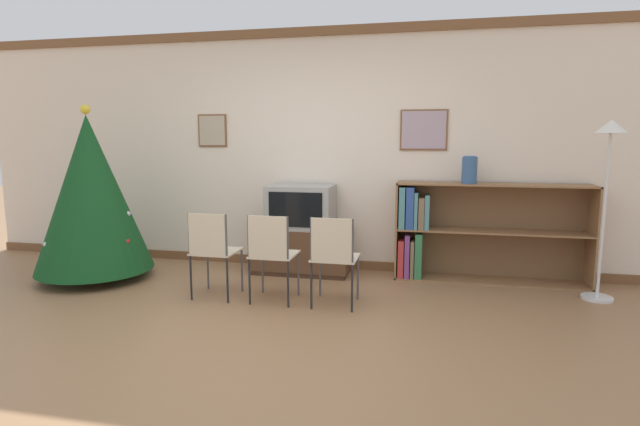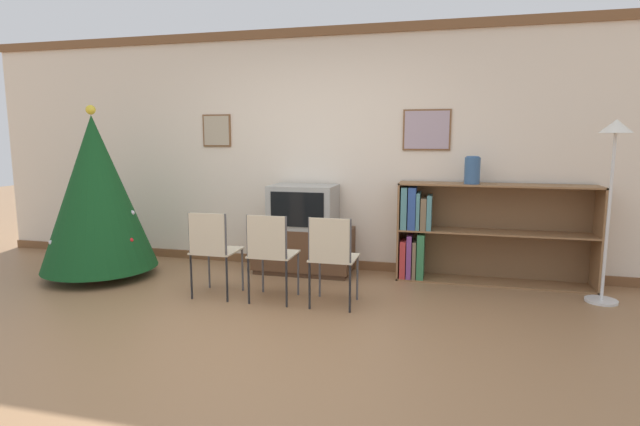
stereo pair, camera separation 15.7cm
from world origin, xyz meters
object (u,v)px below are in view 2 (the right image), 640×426
Objects in this scene: vase at (472,170)px; standing_lamp at (613,163)px; christmas_tree at (96,193)px; bookshelf at (462,233)px; folding_chair_left at (213,248)px; folding_chair_center at (270,252)px; folding_chair_right at (332,255)px; tv_console at (304,250)px; television at (303,207)px.

vase is 1.23m from standing_lamp.
bookshelf is at bearing 11.86° from christmas_tree.
bookshelf is at bearing 27.19° from folding_chair_left.
standing_lamp is at bearing -18.52° from bookshelf.
folding_chair_center is 2.21m from vase.
standing_lamp reaches higher than folding_chair_right.
christmas_tree is 1.63m from folding_chair_left.
bookshelf is (1.13, 1.17, 0.04)m from folding_chair_right.
vase is (1.20, 1.12, 0.70)m from folding_chair_right.
bookshelf is 6.93× the size of vase.
christmas_tree is at bearing 169.99° from folding_chair_center.
folding_chair_right is at bearing -162.36° from standing_lamp.
tv_console is 1.24m from folding_chair_right.
bookshelf reaches higher than folding_chair_right.
standing_lamp is at bearing 12.10° from folding_chair_left.
folding_chair_center is (0.00, -1.07, -0.27)m from television.
television reaches higher than folding_chair_right.
christmas_tree reaches higher than television.
tv_console is at bearing -176.84° from bookshelf.
tv_console is 1.32× the size of folding_chair_center.
tv_console is 0.55× the size of bookshelf.
bookshelf reaches higher than television.
christmas_tree is 3.90m from bookshelf.
christmas_tree reaches higher than folding_chair_left.
tv_console is 3.84× the size of vase.
christmas_tree is at bearing 172.11° from folding_chair_right.
tv_console is at bearing 118.06° from folding_chair_right.
standing_lamp is at bearing -6.23° from tv_console.
christmas_tree reaches higher than vase.
christmas_tree reaches higher than tv_console.
christmas_tree is 2.24× the size of folding_chair_left.
folding_chair_center is 0.42× the size of bookshelf.
vase is at bearing 42.99° from folding_chair_right.
vase is at bearing 162.76° from standing_lamp.
bookshelf is (2.27, 1.17, 0.04)m from folding_chair_left.
vase is (3.87, 0.75, 0.26)m from christmas_tree.
standing_lamp reaches higher than vase.
standing_lamp is at bearing -17.24° from vase.
bookshelf is 0.67m from vase.
folding_chair_left and folding_chair_right have the same top height.
vase is (2.34, 1.12, 0.70)m from folding_chair_left.
standing_lamp reaches higher than bookshelf.
tv_console is 1.32× the size of folding_chair_right.
tv_console is 1.10m from folding_chair_center.
folding_chair_right is 0.42× the size of bookshelf.
vase is at bearing 32.24° from folding_chair_center.
christmas_tree is 0.94× the size of bookshelf.
folding_chair_right is (2.67, -0.37, -0.44)m from christmas_tree.
tv_console is at bearing 90.00° from television.
television is 3.01m from standing_lamp.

